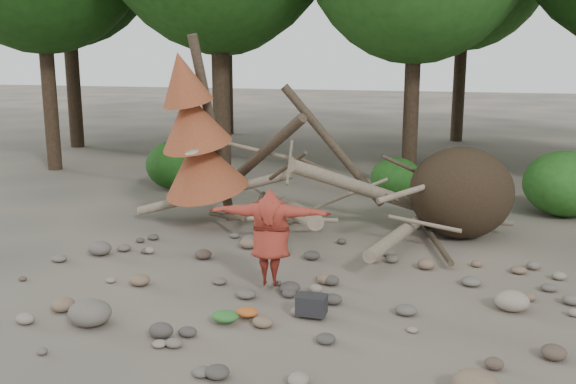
# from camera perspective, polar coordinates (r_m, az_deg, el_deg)

# --- Properties ---
(ground) EXTENTS (120.00, 120.00, 0.00)m
(ground) POSITION_cam_1_polar(r_m,az_deg,el_deg) (10.75, 0.04, -9.10)
(ground) COLOR #514C44
(ground) RESTS_ON ground
(deadfall_pile) EXTENTS (8.55, 5.24, 3.30)m
(deadfall_pile) POSITION_cam_1_polar(r_m,az_deg,el_deg) (14.18, 12.77, -0.12)
(deadfall_pile) COLOR #332619
(deadfall_pile) RESTS_ON ground
(dead_conifer) EXTENTS (2.06, 2.16, 4.35)m
(dead_conifer) POSITION_cam_1_polar(r_m,az_deg,el_deg) (14.38, -8.17, 4.92)
(dead_conifer) COLOR #4C3F30
(dead_conifer) RESTS_ON ground
(bush_left) EXTENTS (1.80, 1.80, 1.44)m
(bush_left) POSITION_cam_1_polar(r_m,az_deg,el_deg) (19.02, -9.84, 2.39)
(bush_left) COLOR #194512
(bush_left) RESTS_ON ground
(bush_mid) EXTENTS (1.40, 1.40, 1.12)m
(bush_mid) POSITION_cam_1_polar(r_m,az_deg,el_deg) (17.84, 9.57, 1.23)
(bush_mid) COLOR #215819
(bush_mid) RESTS_ON ground
(bush_right) EXTENTS (2.00, 2.00, 1.60)m
(bush_right) POSITION_cam_1_polar(r_m,az_deg,el_deg) (17.04, 23.42, 0.70)
(bush_right) COLOR #2A6820
(bush_right) RESTS_ON ground
(frisbee_thrower) EXTENTS (2.68, 0.81, 2.22)m
(frisbee_thrower) POSITION_cam_1_polar(r_m,az_deg,el_deg) (10.70, -1.59, -4.04)
(frisbee_thrower) COLOR maroon
(frisbee_thrower) RESTS_ON ground
(backpack) EXTENTS (0.45, 0.30, 0.30)m
(backpack) POSITION_cam_1_polar(r_m,az_deg,el_deg) (9.82, 2.11, -10.30)
(backpack) COLOR black
(backpack) RESTS_ON ground
(cloth_green) EXTENTS (0.41, 0.34, 0.15)m
(cloth_green) POSITION_cam_1_polar(r_m,az_deg,el_deg) (9.66, -5.61, -11.20)
(cloth_green) COLOR #2D6829
(cloth_green) RESTS_ON ground
(cloth_orange) EXTENTS (0.35, 0.29, 0.13)m
(cloth_orange) POSITION_cam_1_polar(r_m,az_deg,el_deg) (9.81, -3.66, -10.87)
(cloth_orange) COLOR #B1511E
(cloth_orange) RESTS_ON ground
(boulder_front_left) EXTENTS (0.64, 0.58, 0.39)m
(boulder_front_left) POSITION_cam_1_polar(r_m,az_deg,el_deg) (9.98, -17.21, -10.21)
(boulder_front_left) COLOR #665E55
(boulder_front_left) RESTS_ON ground
(boulder_front_right) EXTENTS (0.54, 0.48, 0.32)m
(boulder_front_right) POSITION_cam_1_polar(r_m,az_deg,el_deg) (8.05, 16.33, -16.05)
(boulder_front_right) COLOR #78614B
(boulder_front_right) RESTS_ON ground
(boulder_mid_right) EXTENTS (0.53, 0.47, 0.32)m
(boulder_mid_right) POSITION_cam_1_polar(r_m,az_deg,el_deg) (10.65, 19.29, -9.12)
(boulder_mid_right) COLOR gray
(boulder_mid_right) RESTS_ON ground
(boulder_mid_left) EXTENTS (0.47, 0.42, 0.28)m
(boulder_mid_left) POSITION_cam_1_polar(r_m,az_deg,el_deg) (13.25, -16.39, -4.82)
(boulder_mid_left) COLOR #625852
(boulder_mid_left) RESTS_ON ground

